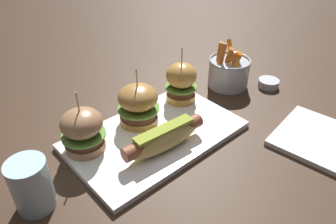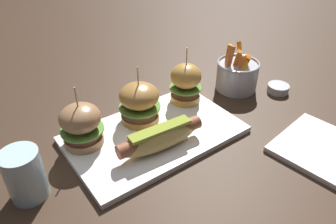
% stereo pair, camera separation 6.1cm
% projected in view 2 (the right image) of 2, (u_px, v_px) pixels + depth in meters
% --- Properties ---
extents(ground_plane, '(3.00, 3.00, 0.00)m').
position_uv_depth(ground_plane, '(154.00, 137.00, 0.75)').
color(ground_plane, '#382619').
extents(platter_main, '(0.39, 0.24, 0.01)m').
position_uv_depth(platter_main, '(154.00, 134.00, 0.75)').
color(platter_main, white).
rests_on(platter_main, ground).
extents(hot_dog, '(0.20, 0.06, 0.05)m').
position_uv_depth(hot_dog, '(160.00, 137.00, 0.69)').
color(hot_dog, tan).
rests_on(hot_dog, platter_main).
extents(slider_left, '(0.09, 0.09, 0.14)m').
position_uv_depth(slider_left, '(81.00, 125.00, 0.69)').
color(slider_left, '#9B6F49').
rests_on(slider_left, platter_main).
extents(slider_center, '(0.10, 0.10, 0.14)m').
position_uv_depth(slider_center, '(138.00, 103.00, 0.76)').
color(slider_center, '#A9773A').
rests_on(slider_center, platter_main).
extents(slider_right, '(0.08, 0.08, 0.15)m').
position_uv_depth(slider_right, '(186.00, 83.00, 0.83)').
color(slider_right, '#C18A3D').
rests_on(slider_right, platter_main).
extents(fries_bucket, '(0.12, 0.12, 0.13)m').
position_uv_depth(fries_bucket, '(237.00, 75.00, 0.91)').
color(fries_bucket, '#A8AAB2').
rests_on(fries_bucket, ground).
extents(sauce_ramekin, '(0.06, 0.06, 0.02)m').
position_uv_depth(sauce_ramekin, '(278.00, 88.00, 0.92)').
color(sauce_ramekin, '#B7BABF').
rests_on(sauce_ramekin, ground).
extents(side_plate, '(0.21, 0.21, 0.01)m').
position_uv_depth(side_plate, '(324.00, 150.00, 0.71)').
color(side_plate, white).
rests_on(side_plate, ground).
extents(water_glass, '(0.07, 0.07, 0.10)m').
position_uv_depth(water_glass, '(25.00, 175.00, 0.58)').
color(water_glass, silver).
rests_on(water_glass, ground).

